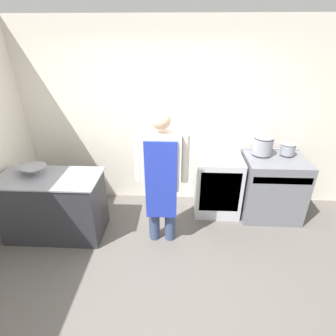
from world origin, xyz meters
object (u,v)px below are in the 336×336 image
at_px(person_cook, 162,173).
at_px(stock_pot, 263,145).
at_px(fridge_unit, 217,185).
at_px(sauce_pot, 288,149).
at_px(stove, 271,187).
at_px(mixing_bowl, 35,171).

bearing_deg(person_cook, stock_pot, 28.67).
relative_size(fridge_unit, sauce_pot, 4.55).
relative_size(stock_pot, sauce_pot, 1.38).
height_order(stove, stock_pot, stock_pot).
bearing_deg(sauce_pot, fridge_unit, -176.49).
distance_m(mixing_bowl, sauce_pot, 3.40).
xyz_separation_m(stove, person_cook, (-1.56, -0.63, 0.52)).
relative_size(person_cook, stock_pot, 6.40).
relative_size(fridge_unit, mixing_bowl, 2.98).
relative_size(fridge_unit, stock_pot, 3.30).
bearing_deg(mixing_bowl, stove, 9.55).
bearing_deg(person_cook, stove, 22.06).
relative_size(stove, fridge_unit, 1.06).
bearing_deg(stock_pot, mixing_bowl, -167.67).
bearing_deg(mixing_bowl, stock_pot, 12.33).
relative_size(mixing_bowl, stock_pot, 1.11).
bearing_deg(person_cook, mixing_bowl, 176.42).
xyz_separation_m(stock_pot, sauce_pot, (0.36, -0.00, -0.05)).
distance_m(fridge_unit, person_cook, 1.18).
relative_size(stove, sauce_pot, 4.80).
xyz_separation_m(fridge_unit, sauce_pot, (0.95, 0.06, 0.58)).
bearing_deg(person_cook, fridge_unit, 41.55).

